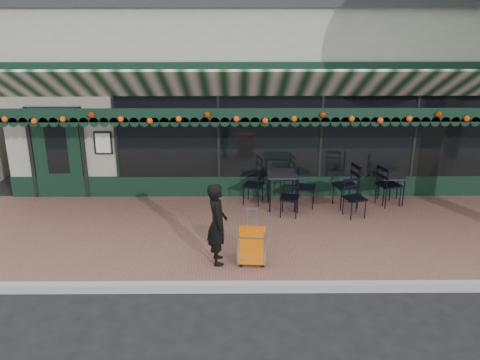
{
  "coord_description": "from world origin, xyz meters",
  "views": [
    {
      "loc": [
        -0.58,
        -7.54,
        4.62
      ],
      "look_at": [
        -0.51,
        1.6,
        1.4
      ],
      "focal_mm": 38.0,
      "sensor_mm": 36.0,
      "label": 1
    }
  ],
  "objects_px": {
    "cafe_table_b": "(282,177)",
    "woman": "(217,224)",
    "chair_b_left": "(253,186)",
    "suitcase": "(252,246)",
    "cafe_table_a": "(392,178)",
    "chair_a_right": "(389,185)",
    "chair_a_front": "(355,199)",
    "chair_b_right": "(306,188)",
    "chair_b_front": "(290,198)",
    "chair_a_left": "(346,186)"
  },
  "relations": [
    {
      "from": "chair_b_left",
      "to": "cafe_table_b",
      "type": "bearing_deg",
      "value": 86.9
    },
    {
      "from": "cafe_table_a",
      "to": "chair_a_front",
      "type": "distance_m",
      "value": 1.33
    },
    {
      "from": "suitcase",
      "to": "cafe_table_a",
      "type": "bearing_deg",
      "value": 46.62
    },
    {
      "from": "suitcase",
      "to": "chair_b_left",
      "type": "distance_m",
      "value": 2.95
    },
    {
      "from": "chair_a_right",
      "to": "chair_b_front",
      "type": "bearing_deg",
      "value": 85.67
    },
    {
      "from": "chair_b_right",
      "to": "woman",
      "type": "bearing_deg",
      "value": 154.9
    },
    {
      "from": "cafe_table_b",
      "to": "suitcase",
      "type": "bearing_deg",
      "value": -105.72
    },
    {
      "from": "woman",
      "to": "chair_b_left",
      "type": "height_order",
      "value": "woman"
    },
    {
      "from": "cafe_table_b",
      "to": "chair_a_front",
      "type": "xyz_separation_m",
      "value": [
        1.55,
        -0.54,
        -0.32
      ]
    },
    {
      "from": "cafe_table_a",
      "to": "cafe_table_b",
      "type": "xyz_separation_m",
      "value": [
        -2.58,
        -0.28,
        0.14
      ]
    },
    {
      "from": "woman",
      "to": "chair_b_right",
      "type": "bearing_deg",
      "value": -44.79
    },
    {
      "from": "chair_a_front",
      "to": "chair_b_right",
      "type": "bearing_deg",
      "value": 129.1
    },
    {
      "from": "chair_a_right",
      "to": "chair_a_front",
      "type": "relative_size",
      "value": 1.13
    },
    {
      "from": "suitcase",
      "to": "cafe_table_a",
      "type": "distance_m",
      "value": 4.47
    },
    {
      "from": "chair_b_right",
      "to": "chair_b_front",
      "type": "relative_size",
      "value": 1.09
    },
    {
      "from": "chair_a_right",
      "to": "suitcase",
      "type": "bearing_deg",
      "value": 111.86
    },
    {
      "from": "woman",
      "to": "chair_b_front",
      "type": "bearing_deg",
      "value": -44.36
    },
    {
      "from": "chair_b_front",
      "to": "chair_a_front",
      "type": "bearing_deg",
      "value": 9.84
    },
    {
      "from": "chair_a_front",
      "to": "woman",
      "type": "bearing_deg",
      "value": -164.13
    },
    {
      "from": "chair_b_left",
      "to": "woman",
      "type": "bearing_deg",
      "value": 4.94
    },
    {
      "from": "woman",
      "to": "suitcase",
      "type": "distance_m",
      "value": 0.74
    },
    {
      "from": "chair_a_right",
      "to": "chair_b_front",
      "type": "distance_m",
      "value": 2.44
    },
    {
      "from": "chair_a_right",
      "to": "chair_b_front",
      "type": "relative_size",
      "value": 1.16
    },
    {
      "from": "chair_a_front",
      "to": "chair_b_left",
      "type": "bearing_deg",
      "value": 140.81
    },
    {
      "from": "woman",
      "to": "cafe_table_a",
      "type": "relative_size",
      "value": 2.24
    },
    {
      "from": "woman",
      "to": "cafe_table_a",
      "type": "distance_m",
      "value": 4.88
    },
    {
      "from": "suitcase",
      "to": "cafe_table_a",
      "type": "relative_size",
      "value": 1.61
    },
    {
      "from": "cafe_table_b",
      "to": "woman",
      "type": "bearing_deg",
      "value": -118.02
    },
    {
      "from": "woman",
      "to": "chair_a_left",
      "type": "distance_m",
      "value": 3.86
    },
    {
      "from": "cafe_table_a",
      "to": "chair_b_left",
      "type": "relative_size",
      "value": 0.77
    },
    {
      "from": "woman",
      "to": "chair_a_front",
      "type": "distance_m",
      "value": 3.57
    },
    {
      "from": "woman",
      "to": "cafe_table_b",
      "type": "relative_size",
      "value": 1.82
    },
    {
      "from": "chair_a_right",
      "to": "cafe_table_b",
      "type": "bearing_deg",
      "value": 74.32
    },
    {
      "from": "chair_a_left",
      "to": "chair_b_front",
      "type": "height_order",
      "value": "chair_a_left"
    },
    {
      "from": "suitcase",
      "to": "chair_a_right",
      "type": "xyz_separation_m",
      "value": [
        3.24,
        2.84,
        0.11
      ]
    },
    {
      "from": "suitcase",
      "to": "chair_b_left",
      "type": "relative_size",
      "value": 1.24
    },
    {
      "from": "suitcase",
      "to": "chair_b_front",
      "type": "height_order",
      "value": "suitcase"
    },
    {
      "from": "cafe_table_a",
      "to": "chair_b_right",
      "type": "bearing_deg",
      "value": -174.3
    },
    {
      "from": "chair_b_left",
      "to": "chair_b_right",
      "type": "distance_m",
      "value": 1.21
    },
    {
      "from": "chair_b_front",
      "to": "cafe_table_b",
      "type": "bearing_deg",
      "value": 118.36
    },
    {
      "from": "chair_a_right",
      "to": "chair_b_left",
      "type": "distance_m",
      "value": 3.13
    },
    {
      "from": "woman",
      "to": "chair_a_right",
      "type": "xyz_separation_m",
      "value": [
        3.86,
        2.74,
        -0.28
      ]
    },
    {
      "from": "woman",
      "to": "chair_a_right",
      "type": "relative_size",
      "value": 1.59
    },
    {
      "from": "cafe_table_b",
      "to": "chair_a_right",
      "type": "height_order",
      "value": "chair_a_right"
    },
    {
      "from": "woman",
      "to": "chair_b_left",
      "type": "bearing_deg",
      "value": -23.23
    },
    {
      "from": "chair_a_right",
      "to": "chair_b_front",
      "type": "height_order",
      "value": "chair_a_right"
    },
    {
      "from": "suitcase",
      "to": "chair_a_front",
      "type": "xyz_separation_m",
      "value": [
        2.3,
        2.14,
        0.06
      ]
    },
    {
      "from": "chair_a_front",
      "to": "chair_b_left",
      "type": "height_order",
      "value": "chair_b_left"
    },
    {
      "from": "chair_a_left",
      "to": "chair_a_front",
      "type": "xyz_separation_m",
      "value": [
        0.08,
        -0.57,
        -0.08
      ]
    },
    {
      "from": "chair_a_front",
      "to": "chair_b_front",
      "type": "xyz_separation_m",
      "value": [
        -1.41,
        0.07,
        -0.01
      ]
    }
  ]
}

